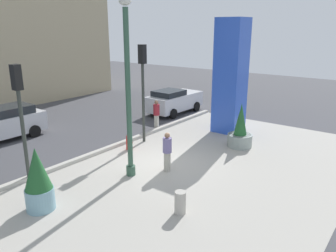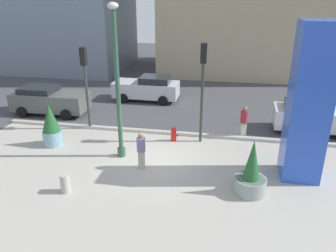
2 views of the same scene
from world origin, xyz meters
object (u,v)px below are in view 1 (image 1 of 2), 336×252
traffic_light_corner (20,105)px  pedestrian_on_sidewalk (167,150)px  fire_hydrant (129,142)px  potted_plant_mid_plaza (38,180)px  car_curb_east (1,124)px  art_pillar_blue (231,77)px  lamp_post (128,95)px  potted_plant_near_right (240,132)px  car_passing_lane (174,101)px  pedestrian_crossing (156,113)px  concrete_bollard (180,203)px  traffic_light_far_side (143,78)px

traffic_light_corner → pedestrian_on_sidewalk: 5.74m
fire_hydrant → potted_plant_mid_plaza: bearing=-165.0°
car_curb_east → pedestrian_on_sidewalk: (2.00, -9.21, 0.06)m
art_pillar_blue → traffic_light_corner: bearing=163.2°
lamp_post → fire_hydrant: (2.06, 2.06, -2.86)m
potted_plant_near_right → car_passing_lane: size_ratio=0.51×
art_pillar_blue → potted_plant_near_right: (-1.99, -1.66, -2.30)m
pedestrian_crossing → concrete_bollard: bearing=-136.4°
car_curb_east → car_passing_lane: car_curb_east is taller
concrete_bollard → pedestrian_crossing: 9.16m
lamp_post → pedestrian_on_sidewalk: size_ratio=4.05×
pedestrian_crossing → car_passing_lane: bearing=21.4°
traffic_light_corner → pedestrian_on_sidewalk: (3.88, -3.70, -2.06)m
potted_plant_near_right → potted_plant_mid_plaza: (-9.27, 2.51, 0.26)m
lamp_post → potted_plant_mid_plaza: (-3.65, 0.52, -2.21)m
art_pillar_blue → pedestrian_on_sidewalk: size_ratio=3.73×
potted_plant_mid_plaza → car_passing_lane: bearing=17.5°
concrete_bollard → traffic_light_corner: size_ratio=0.17×
potted_plant_mid_plaza → car_curb_east: 8.28m
potted_plant_near_right → fire_hydrant: bearing=131.4°
lamp_post → traffic_light_far_side: size_ratio=1.37×
traffic_light_far_side → potted_plant_mid_plaza: bearing=-166.2°
potted_plant_near_right → traffic_light_corner: bearing=150.1°
potted_plant_mid_plaza → pedestrian_crossing: potted_plant_mid_plaza is taller
traffic_light_far_side → concrete_bollard: bearing=-129.8°
pedestrian_crossing → traffic_light_corner: bearing=-177.7°
art_pillar_blue → potted_plant_mid_plaza: art_pillar_blue is taller
potted_plant_near_right → traffic_light_far_side: 5.41m
concrete_bollard → traffic_light_corner: bearing=104.4°
lamp_post → concrete_bollard: bearing=-109.8°
traffic_light_corner → fire_hydrant: bearing=-8.8°
potted_plant_mid_plaza → art_pillar_blue: bearing=-4.3°
pedestrian_crossing → pedestrian_on_sidewalk: bearing=-136.9°
car_passing_lane → pedestrian_on_sidewalk: size_ratio=2.60×
car_curb_east → traffic_light_far_side: bearing=-55.2°
lamp_post → concrete_bollard: 4.43m
pedestrian_on_sidewalk → traffic_light_far_side: bearing=55.2°
potted_plant_near_right → pedestrian_crossing: potted_plant_near_right is taller
concrete_bollard → car_passing_lane: size_ratio=0.18×
lamp_post → fire_hydrant: lamp_post is taller
lamp_post → art_pillar_blue: bearing=-2.5°
traffic_light_far_side → lamp_post: bearing=-146.3°
car_passing_lane → pedestrian_crossing: 3.92m
art_pillar_blue → traffic_light_corner: (-10.30, 3.12, -0.09)m
potted_plant_near_right → car_curb_east: 12.13m
potted_plant_mid_plaza → car_passing_lane: 13.40m
concrete_bollard → pedestrian_crossing: size_ratio=0.45×
potted_plant_near_right → car_curb_east: bearing=122.0°
potted_plant_near_right → traffic_light_far_side: size_ratio=0.45×
traffic_light_corner → car_passing_lane: size_ratio=1.03×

